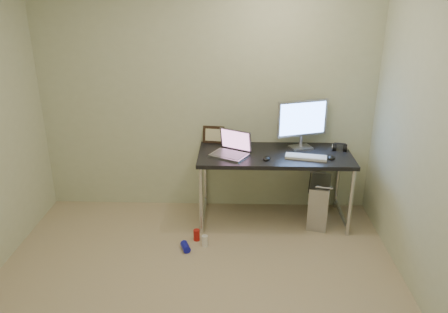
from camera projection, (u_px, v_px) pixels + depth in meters
floor at (193, 310)px, 3.36m from camera, size 3.50×3.50×0.00m
wall_back at (206, 96)px, 4.52m from camera, size 3.50×0.02×2.50m
desk at (274, 161)px, 4.40m from camera, size 1.53×0.67×0.75m
tower_computer at (319, 201)px, 4.52m from camera, size 0.30×0.48×0.49m
cable_a at (311, 174)px, 4.76m from camera, size 0.01×0.16×0.69m
cable_b at (319, 177)px, 4.74m from camera, size 0.02×0.11×0.71m
can_red at (197, 235)px, 4.25m from camera, size 0.07×0.07×0.11m
can_white at (205, 241)px, 4.15m from camera, size 0.06×0.06×0.11m
can_blue at (185, 247)px, 4.10m from camera, size 0.11×0.14×0.07m
laptop at (232, 149)px, 4.33m from camera, size 0.44×0.41×0.24m
monitor at (302, 120)px, 4.42m from camera, size 0.52×0.22×0.51m
keyboard at (306, 157)px, 4.25m from camera, size 0.42×0.21×0.02m
mouse_right at (331, 157)px, 4.24m from camera, size 0.09×0.12×0.04m
mouse_left at (266, 158)px, 4.22m from camera, size 0.10×0.13×0.04m
headphones at (340, 148)px, 4.45m from camera, size 0.16×0.09×0.10m
picture_frame at (214, 135)px, 4.64m from camera, size 0.24×0.10×0.18m
webcam at (239, 136)px, 4.58m from camera, size 0.05×0.04×0.13m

